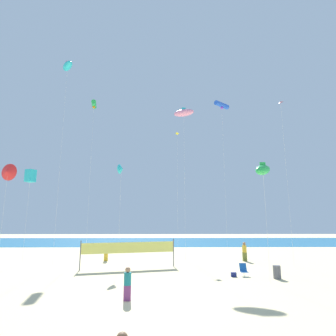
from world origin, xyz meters
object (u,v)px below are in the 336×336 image
Objects in this scene: beachgoer_teal_shirt at (128,283)px; beach_handbag at (234,275)px; kite_green_inflatable at (263,170)px; kite_cyan_inflatable at (68,66)px; kite_pink_inflatable at (184,113)px; kite_red_diamond at (281,110)px; kite_cyan_delta at (121,169)px; kite_red_delta at (8,172)px; beachgoer_olive_shirt at (106,252)px; kite_yellow_diamond at (177,142)px; kite_green_tube at (94,105)px; folding_beach_chair at (244,269)px; trash_barrel at (277,272)px; volleyball_net at (129,249)px; kite_blue_tube at (222,105)px; beachgoer_mustard_shirt at (244,251)px; kite_cyan_box at (30,176)px.

beachgoer_teal_shirt is 9.14m from beach_handbag.
kite_cyan_inflatable is at bearing 156.61° from kite_green_inflatable.
kite_red_diamond is at bearing -21.52° from kite_pink_inflatable.
kite_cyan_delta is 1.08× the size of kite_red_delta.
beachgoer_olive_shirt is 22.75m from kite_red_diamond.
kite_green_tube is at bearing -178.24° from kite_yellow_diamond.
kite_red_diamond reaches higher than kite_yellow_diamond.
folding_beach_chair is 2.33m from trash_barrel.
kite_green_inflatable is 0.52× the size of kite_yellow_diamond.
kite_red_delta reaches higher than kite_green_inflatable.
volleyball_net is at bearing -16.49° from kite_cyan_inflatable.
kite_cyan_inflatable is at bearing 160.07° from beach_handbag.
volleyball_net is 0.50× the size of kite_red_diamond.
volleyball_net is 0.89× the size of kite_red_delta.
kite_green_inflatable is 19.48m from kite_blue_tube.
kite_cyan_inflatable reaches higher than kite_cyan_delta.
beachgoer_mustard_shirt is at bearing 83.60° from kite_green_inflatable.
kite_cyan_box reaches higher than beach_handbag.
kite_cyan_inflatable is 2.55× the size of kite_green_inflatable.
kite_cyan_inflatable reaches higher than kite_pink_inflatable.
kite_cyan_box is 22.39m from kite_green_inflatable.
trash_barrel is at bearing -18.04° from kite_cyan_box.
kite_green_inflatable reaches higher than trash_barrel.
kite_cyan_box is at bearing -161.60° from kite_blue_tube.
kite_red_delta is (-9.08, -3.78, -0.97)m from kite_cyan_delta.
beach_handbag is at bearing 31.58° from beachgoer_teal_shirt.
kite_red_delta is at bearing 152.85° from beachgoer_mustard_shirt.
kite_green_tube reaches higher than kite_green_inflatable.
kite_blue_tube is (17.46, -0.14, -0.04)m from kite_green_tube.
beachgoer_olive_shirt reaches higher than beach_handbag.
kite_red_delta reaches higher than beachgoer_olive_shirt.
trash_barrel is (-0.06, -8.04, -0.54)m from beachgoer_mustard_shirt.
trash_barrel is at bearing -39.02° from kite_green_tube.
beachgoer_teal_shirt is at bearing -45.98° from kite_cyan_box.
kite_green_inflatable is (20.76, -8.33, -0.85)m from kite_cyan_box.
kite_green_tube is 25.78m from kite_green_inflatable.
kite_cyan_box reaches higher than kite_green_inflatable.
kite_cyan_delta is 0.61× the size of kite_yellow_diamond.
volleyball_net is 0.96× the size of kite_green_inflatable.
kite_yellow_diamond is at bearing 53.63° from kite_cyan_delta.
volleyball_net is 7.94m from kite_cyan_delta.
kite_red_delta is (-10.38, -1.44, 6.51)m from volleyball_net.
kite_green_tube is (4.02, 7.28, 10.99)m from kite_cyan_box.
folding_beach_chair reaches higher than beach_handbag.
beachgoer_mustard_shirt is 0.09× the size of kite_green_tube.
kite_cyan_inflatable reaches higher than beachgoer_mustard_shirt.
kite_red_delta reaches higher than beach_handbag.
folding_beach_chair is 0.05× the size of kite_pink_inflatable.
kite_blue_tube reaches higher than kite_green_inflatable.
kite_cyan_box is at bearing -153.60° from kite_yellow_diamond.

